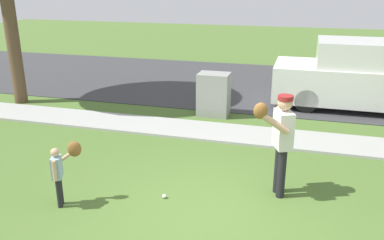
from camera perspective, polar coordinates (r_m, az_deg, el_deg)
ground_plane at (r=9.46m, az=7.23°, el=-2.45°), size 48.00×48.00×0.00m
sidewalk_strip at (r=9.54m, az=7.33°, el=-2.07°), size 36.00×1.20×0.06m
road_surface at (r=14.30m, az=10.40°, el=4.89°), size 36.00×6.80×0.02m
person_adult at (r=6.69m, az=12.37°, el=-2.08°), size 0.65×0.81×1.74m
person_child at (r=6.74m, az=-17.82°, el=-6.20°), size 0.43×0.51×1.05m
baseball at (r=6.89m, az=-3.92°, el=-10.65°), size 0.07×0.07×0.07m
utility_cabinet at (r=10.79m, az=3.07°, el=3.61°), size 0.82×0.60×1.14m
parked_van_white at (r=12.29m, az=23.35°, el=5.59°), size 5.00×1.95×1.88m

